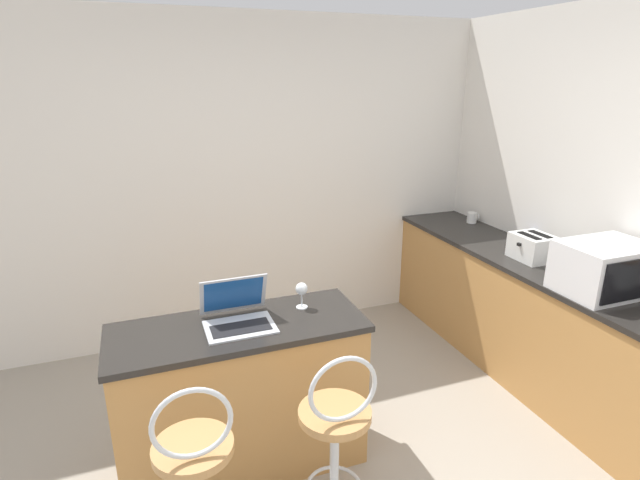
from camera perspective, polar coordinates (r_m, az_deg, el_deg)
wall_back at (r=4.12m, az=-9.16°, el=6.43°), size 12.00×0.06×2.60m
breakfast_bar at (r=2.91m, az=-8.86°, el=-17.27°), size 1.34×0.52×0.88m
counter_right at (r=4.00m, az=22.69°, el=-8.17°), size 0.59×2.79×0.88m
bar_stool_far at (r=2.53m, az=1.83°, el=-22.74°), size 0.40×0.40×1.00m
laptop at (r=2.68m, az=-9.45°, el=-8.17°), size 0.36×0.32×0.24m
microwave at (r=3.43m, az=29.80°, el=-2.82°), size 0.52×0.39×0.31m
toaster at (r=3.84m, az=23.17°, el=-0.75°), size 0.26×0.28×0.18m
mug_blue at (r=4.19m, az=22.53°, el=0.17°), size 0.10×0.08×0.09m
mug_white at (r=4.64m, az=17.01°, el=2.47°), size 0.10×0.08×0.09m
wine_glass_short at (r=2.79m, az=-2.11°, el=-5.73°), size 0.07×0.07×0.15m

